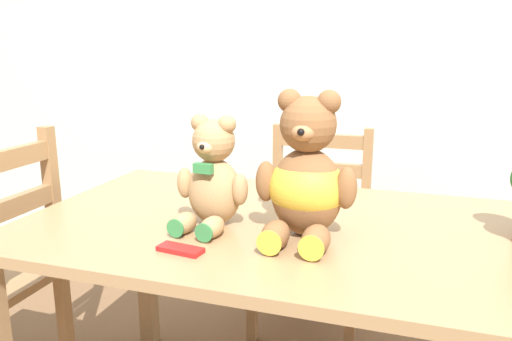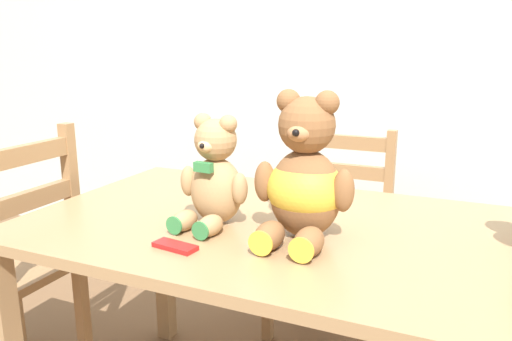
% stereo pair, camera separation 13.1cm
% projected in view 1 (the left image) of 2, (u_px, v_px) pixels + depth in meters
% --- Properties ---
extents(wall_back, '(8.00, 0.04, 2.60)m').
position_uv_depth(wall_back, '(359.00, 30.00, 2.46)').
color(wall_back, silver).
rests_on(wall_back, ground_plane).
extents(dining_table, '(1.52, 0.86, 0.74)m').
position_uv_depth(dining_table, '(293.00, 254.00, 1.41)').
color(dining_table, '#9E7A51').
rests_on(dining_table, ground_plane).
extents(wooden_chair_behind, '(0.45, 0.42, 0.87)m').
position_uv_depth(wooden_chair_behind, '(313.00, 228.00, 2.20)').
color(wooden_chair_behind, '#997047').
rests_on(wooden_chair_behind, ground_plane).
extents(teddy_bear_left, '(0.21, 0.22, 0.31)m').
position_uv_depth(teddy_bear_left, '(213.00, 179.00, 1.35)').
color(teddy_bear_left, tan).
rests_on(teddy_bear_left, dining_table).
extents(teddy_bear_right, '(0.26, 0.26, 0.38)m').
position_uv_depth(teddy_bear_right, '(306.00, 179.00, 1.27)').
color(teddy_bear_right, brown).
rests_on(teddy_bear_right, dining_table).
extents(chocolate_bar, '(0.12, 0.06, 0.01)m').
position_uv_depth(chocolate_bar, '(180.00, 249.00, 1.20)').
color(chocolate_bar, red).
rests_on(chocolate_bar, dining_table).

